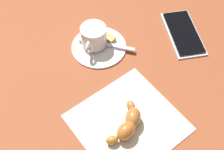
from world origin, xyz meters
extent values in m
plane|color=brown|center=(0.00, 0.00, 0.00)|extent=(1.80, 1.80, 0.00)
cylinder|color=white|center=(-0.10, 0.01, 0.00)|extent=(0.13, 0.13, 0.01)
cylinder|color=white|center=(-0.11, 0.01, 0.03)|extent=(0.06, 0.06, 0.05)
cylinder|color=black|center=(-0.11, 0.01, 0.05)|extent=(0.05, 0.05, 0.00)
torus|color=white|center=(-0.08, -0.02, 0.04)|extent=(0.03, 0.03, 0.03)
cube|color=silver|center=(-0.08, 0.04, 0.01)|extent=(0.09, 0.08, 0.00)
ellipsoid|color=silver|center=(-0.13, -0.01, 0.01)|extent=(0.03, 0.03, 0.01)
cube|color=tan|center=(-0.12, 0.04, 0.01)|extent=(0.06, 0.04, 0.01)
cube|color=silver|center=(0.11, -0.03, 0.00)|extent=(0.21, 0.22, 0.00)
ellipsoid|color=#AE7226|center=(0.13, -0.08, 0.01)|extent=(0.02, 0.03, 0.02)
ellipsoid|color=#BA672C|center=(0.13, -0.05, 0.02)|extent=(0.04, 0.05, 0.04)
ellipsoid|color=#AD672E|center=(0.11, -0.03, 0.02)|extent=(0.05, 0.05, 0.04)
ellipsoid|color=#A66E32|center=(0.08, -0.01, 0.01)|extent=(0.03, 0.02, 0.02)
cube|color=#B3BEC0|center=(-0.03, 0.22, 0.00)|extent=(0.17, 0.12, 0.01)
cube|color=black|center=(-0.03, 0.22, 0.01)|extent=(0.16, 0.11, 0.00)
camera|label=1|loc=(0.31, -0.19, 0.54)|focal=46.84mm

